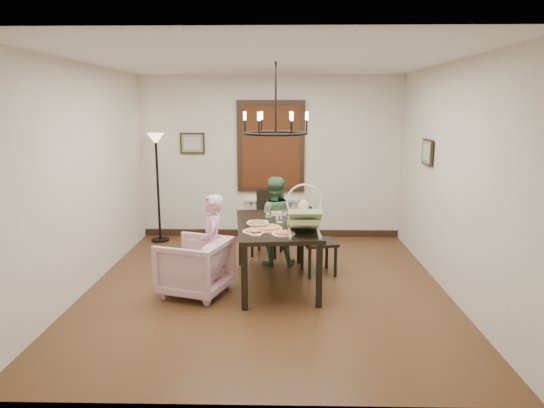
{
  "coord_description": "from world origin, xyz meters",
  "views": [
    {
      "loc": [
        0.2,
        -5.87,
        2.27
      ],
      "look_at": [
        0.07,
        0.19,
        1.05
      ],
      "focal_mm": 32.0,
      "sensor_mm": 36.0,
      "label": 1
    }
  ],
  "objects_px": {
    "floor_lamp": "(158,189)",
    "armchair": "(195,266)",
    "dining_table": "(276,230)",
    "seated_man": "(274,228)",
    "chair_far": "(267,223)",
    "chair_right": "(319,238)",
    "baby_bouncer": "(304,217)",
    "drinking_glass": "(289,220)",
    "elderly_woman": "(213,253)"
  },
  "relations": [
    {
      "from": "seated_man",
      "to": "chair_right",
      "type": "bearing_deg",
      "value": 144.06
    },
    {
      "from": "chair_far",
      "to": "chair_right",
      "type": "distance_m",
      "value": 1.14
    },
    {
      "from": "chair_right",
      "to": "elderly_woman",
      "type": "bearing_deg",
      "value": 103.87
    },
    {
      "from": "baby_bouncer",
      "to": "seated_man",
      "type": "bearing_deg",
      "value": 105.72
    },
    {
      "from": "chair_right",
      "to": "floor_lamp",
      "type": "relative_size",
      "value": 0.56
    },
    {
      "from": "chair_far",
      "to": "chair_right",
      "type": "height_order",
      "value": "same"
    },
    {
      "from": "floor_lamp",
      "to": "armchair",
      "type": "bearing_deg",
      "value": -66.54
    },
    {
      "from": "chair_right",
      "to": "baby_bouncer",
      "type": "height_order",
      "value": "baby_bouncer"
    },
    {
      "from": "dining_table",
      "to": "seated_man",
      "type": "bearing_deg",
      "value": 86.48
    },
    {
      "from": "chair_right",
      "to": "armchair",
      "type": "height_order",
      "value": "chair_right"
    },
    {
      "from": "chair_far",
      "to": "drinking_glass",
      "type": "xyz_separation_m",
      "value": [
        0.32,
        -1.36,
        0.37
      ]
    },
    {
      "from": "drinking_glass",
      "to": "armchair",
      "type": "bearing_deg",
      "value": -166.81
    },
    {
      "from": "baby_bouncer",
      "to": "drinking_glass",
      "type": "relative_size",
      "value": 4.52
    },
    {
      "from": "chair_far",
      "to": "drinking_glass",
      "type": "height_order",
      "value": "chair_far"
    },
    {
      "from": "dining_table",
      "to": "chair_far",
      "type": "height_order",
      "value": "chair_far"
    },
    {
      "from": "armchair",
      "to": "floor_lamp",
      "type": "height_order",
      "value": "floor_lamp"
    },
    {
      "from": "elderly_woman",
      "to": "drinking_glass",
      "type": "distance_m",
      "value": 1.03
    },
    {
      "from": "floor_lamp",
      "to": "chair_far",
      "type": "bearing_deg",
      "value": -21.8
    },
    {
      "from": "seated_man",
      "to": "drinking_glass",
      "type": "height_order",
      "value": "seated_man"
    },
    {
      "from": "armchair",
      "to": "floor_lamp",
      "type": "relative_size",
      "value": 0.43
    },
    {
      "from": "armchair",
      "to": "seated_man",
      "type": "bearing_deg",
      "value": 158.82
    },
    {
      "from": "seated_man",
      "to": "floor_lamp",
      "type": "bearing_deg",
      "value": -35.09
    },
    {
      "from": "seated_man",
      "to": "armchair",
      "type": "bearing_deg",
      "value": 47.04
    },
    {
      "from": "armchair",
      "to": "drinking_glass",
      "type": "relative_size",
      "value": 5.64
    },
    {
      "from": "armchair",
      "to": "drinking_glass",
      "type": "bearing_deg",
      "value": 121.4
    },
    {
      "from": "armchair",
      "to": "seated_man",
      "type": "relative_size",
      "value": 0.71
    },
    {
      "from": "dining_table",
      "to": "seated_man",
      "type": "height_order",
      "value": "seated_man"
    },
    {
      "from": "elderly_woman",
      "to": "floor_lamp",
      "type": "bearing_deg",
      "value": -161.11
    },
    {
      "from": "armchair",
      "to": "seated_man",
      "type": "xyz_separation_m",
      "value": [
        0.95,
        1.16,
        0.19
      ]
    },
    {
      "from": "elderly_woman",
      "to": "dining_table",
      "type": "bearing_deg",
      "value": 102.66
    },
    {
      "from": "seated_man",
      "to": "dining_table",
      "type": "bearing_deg",
      "value": 89.02
    },
    {
      "from": "chair_far",
      "to": "floor_lamp",
      "type": "xyz_separation_m",
      "value": [
        -1.86,
        0.74,
        0.4
      ]
    },
    {
      "from": "chair_far",
      "to": "drinking_glass",
      "type": "bearing_deg",
      "value": -62.22
    },
    {
      "from": "chair_far",
      "to": "seated_man",
      "type": "bearing_deg",
      "value": -61.25
    },
    {
      "from": "drinking_glass",
      "to": "floor_lamp",
      "type": "distance_m",
      "value": 3.03
    },
    {
      "from": "dining_table",
      "to": "armchair",
      "type": "xyz_separation_m",
      "value": [
        -0.99,
        -0.36,
        -0.37
      ]
    },
    {
      "from": "dining_table",
      "to": "seated_man",
      "type": "distance_m",
      "value": 0.82
    },
    {
      "from": "chair_right",
      "to": "drinking_glass",
      "type": "distance_m",
      "value": 0.75
    },
    {
      "from": "dining_table",
      "to": "armchair",
      "type": "relative_size",
      "value": 2.37
    },
    {
      "from": "chair_right",
      "to": "elderly_woman",
      "type": "xyz_separation_m",
      "value": [
        -1.36,
        -0.71,
        0.01
      ]
    },
    {
      "from": "chair_far",
      "to": "chair_right",
      "type": "relative_size",
      "value": 1.0
    },
    {
      "from": "chair_far",
      "to": "baby_bouncer",
      "type": "height_order",
      "value": "baby_bouncer"
    },
    {
      "from": "baby_bouncer",
      "to": "elderly_woman",
      "type": "bearing_deg",
      "value": 170.03
    },
    {
      "from": "armchair",
      "to": "floor_lamp",
      "type": "bearing_deg",
      "value": -138.33
    },
    {
      "from": "armchair",
      "to": "floor_lamp",
      "type": "distance_m",
      "value": 2.65
    },
    {
      "from": "elderly_woman",
      "to": "seated_man",
      "type": "relative_size",
      "value": 0.95
    },
    {
      "from": "dining_table",
      "to": "floor_lamp",
      "type": "distance_m",
      "value": 2.85
    },
    {
      "from": "chair_far",
      "to": "elderly_woman",
      "type": "height_order",
      "value": "elderly_woman"
    },
    {
      "from": "chair_right",
      "to": "drinking_glass",
      "type": "bearing_deg",
      "value": 125.78
    },
    {
      "from": "dining_table",
      "to": "elderly_woman",
      "type": "distance_m",
      "value": 0.86
    }
  ]
}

